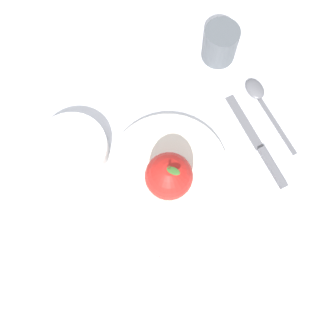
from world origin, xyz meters
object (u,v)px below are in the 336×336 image
knife (261,149)px  linen_napkin (109,237)px  side_bowl (71,149)px  dinner_plate (168,170)px  spoon (259,97)px  apple (169,176)px  cup (220,43)px

knife → linen_napkin: 0.33m
side_bowl → knife: 0.36m
dinner_plate → side_bowl: side_bowl is taller
side_bowl → spoon: size_ratio=0.80×
apple → dinner_plate: bearing=132.8°
apple → spoon: (0.03, 0.25, -0.05)m
dinner_plate → cup: size_ratio=3.02×
knife → spoon: 0.11m
side_bowl → knife: side_bowl is taller
dinner_plate → apple: size_ratio=2.32×
dinner_plate → knife: 0.18m
knife → cup: bearing=148.6°
knife → spoon: (-0.07, 0.09, 0.00)m
dinner_plate → apple: 0.05m
knife → spoon: size_ratio=1.14×
dinner_plate → knife: size_ratio=1.13×
cup → spoon: (0.12, -0.03, -0.04)m
knife → spoon: bearing=127.0°
dinner_plate → cup: bearing=107.2°
cup → knife: cup is taller
dinner_plate → spoon: bearing=79.7°
cup → apple: bearing=-70.7°
apple → cup: 0.30m
cup → spoon: cup is taller
dinner_plate → cup: cup is taller
side_bowl → linen_napkin: bearing=-25.2°
dinner_plate → spoon: dinner_plate is taller
knife → linen_napkin: bearing=-110.1°
apple → knife: 0.20m
side_bowl → spoon: side_bowl is taller
side_bowl → cup: bearing=76.7°
dinner_plate → side_bowl: size_ratio=1.62×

